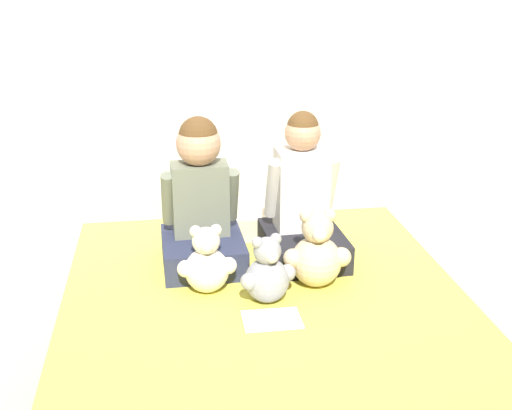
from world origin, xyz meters
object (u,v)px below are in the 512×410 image
object	(u,v)px
teddy_bear_between_children	(267,274)
teddy_bear_held_by_left_child	(207,264)
child_on_left	(201,206)
sign_card	(272,319)
teddy_bear_held_by_right_child	(317,254)
pillow_at_headboard	(244,218)
child_on_right	(302,206)
bed	(270,362)

from	to	relation	value
teddy_bear_between_children	teddy_bear_held_by_left_child	bearing A→B (deg)	135.12
child_on_left	teddy_bear_held_by_left_child	xyz separation A→B (m)	(0.00, -0.26, -0.14)
teddy_bear_between_children	sign_card	size ratio (longest dim) A/B	1.29
teddy_bear_held_by_right_child	pillow_at_headboard	bearing A→B (deg)	114.27
teddy_bear_between_children	child_on_right	bearing A→B (deg)	42.30
pillow_at_headboard	teddy_bear_between_children	bearing A→B (deg)	-90.16
child_on_left	teddy_bear_between_children	distance (m)	0.46
teddy_bear_held_by_right_child	sign_card	world-z (taller)	teddy_bear_held_by_right_child
bed	sign_card	size ratio (longest dim) A/B	9.33
bed	teddy_bear_between_children	distance (m)	0.35
pillow_at_headboard	sign_card	distance (m)	0.85
bed	teddy_bear_between_children	xyz separation A→B (m)	(-0.00, 0.08, 0.34)
child_on_left	pillow_at_headboard	world-z (taller)	child_on_left
bed	sign_card	distance (m)	0.23
bed	teddy_bear_between_children	world-z (taller)	teddy_bear_between_children
teddy_bear_held_by_right_child	teddy_bear_between_children	world-z (taller)	teddy_bear_held_by_right_child
child_on_left	teddy_bear_held_by_left_child	distance (m)	0.30
child_on_right	teddy_bear_held_by_right_child	distance (m)	0.29
child_on_left	child_on_right	world-z (taller)	child_on_right
child_on_right	sign_card	distance (m)	0.61
child_on_left	bed	bearing A→B (deg)	-65.95
bed	child_on_left	distance (m)	0.70
teddy_bear_held_by_left_child	child_on_right	bearing A→B (deg)	30.01
pillow_at_headboard	sign_card	size ratio (longest dim) A/B	2.55
teddy_bear_held_by_right_child	child_on_right	bearing A→B (deg)	95.00
teddy_bear_held_by_right_child	teddy_bear_between_children	bearing A→B (deg)	-150.48
bed	teddy_bear_held_by_left_child	bearing A→B (deg)	138.40
child_on_left	child_on_right	bearing A→B (deg)	-1.72
child_on_left	teddy_bear_held_by_right_child	world-z (taller)	child_on_left
bed	child_on_left	size ratio (longest dim) A/B	3.11
pillow_at_headboard	sign_card	world-z (taller)	pillow_at_headboard
child_on_left	teddy_bear_between_children	size ratio (longest dim) A/B	2.33
child_on_left	teddy_bear_held_by_left_child	size ratio (longest dim) A/B	2.28
teddy_bear_held_by_left_child	child_on_left	bearing A→B (deg)	89.02
teddy_bear_held_by_right_child	bed	bearing A→B (deg)	-134.69
teddy_bear_held_by_left_child	teddy_bear_between_children	xyz separation A→B (m)	(0.22, -0.11, -0.00)
bed	pillow_at_headboard	distance (m)	0.83
sign_card	teddy_bear_held_by_left_child	bearing A→B (deg)	129.80
teddy_bear_held_by_left_child	teddy_bear_held_by_right_child	xyz separation A→B (m)	(0.43, -0.01, 0.02)
child_on_left	child_on_right	distance (m)	0.43
bed	teddy_bear_held_by_right_child	bearing A→B (deg)	40.55
child_on_left	teddy_bear_held_by_right_child	bearing A→B (deg)	-33.92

